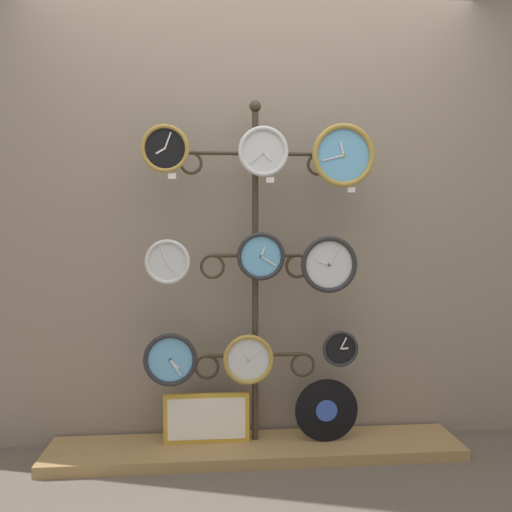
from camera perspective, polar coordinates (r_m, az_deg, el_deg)
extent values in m
plane|color=brown|center=(2.56, 0.76, -25.02)|extent=(12.00, 12.00, 0.00)
cube|color=gray|center=(2.83, -0.37, 7.06)|extent=(4.40, 0.04, 2.80)
cube|color=#9E7A4C|center=(2.86, 0.02, -21.18)|extent=(2.20, 0.36, 0.06)
cylinder|color=#382D1E|center=(2.92, -0.09, -21.06)|extent=(0.41, 0.41, 0.02)
cylinder|color=#382D1E|center=(2.68, -0.09, -3.02)|extent=(0.03, 0.03, 1.80)
sphere|color=#382D1E|center=(2.74, -0.09, 16.74)|extent=(0.06, 0.06, 0.06)
cylinder|color=#382D1E|center=(2.68, -3.76, 11.64)|extent=(0.34, 0.02, 0.02)
torus|color=#382D1E|center=(2.68, -7.43, 10.49)|extent=(0.12, 0.02, 0.12)
cylinder|color=#382D1E|center=(2.71, 3.54, 11.55)|extent=(0.34, 0.02, 0.02)
torus|color=#382D1E|center=(2.73, 7.09, 10.34)|extent=(0.12, 0.02, 0.12)
cylinder|color=#382D1E|center=(2.66, -2.55, 0.05)|extent=(0.23, 0.02, 0.02)
torus|color=#382D1E|center=(2.66, -5.01, -1.22)|extent=(0.13, 0.02, 0.13)
cylinder|color=#382D1E|center=(2.68, 2.35, 0.07)|extent=(0.23, 0.02, 0.02)
torus|color=#382D1E|center=(2.70, 4.75, -1.16)|extent=(0.13, 0.02, 0.13)
cylinder|color=#382D1E|center=(2.74, -2.86, -11.29)|extent=(0.26, 0.02, 0.02)
torus|color=#382D1E|center=(2.76, -5.63, -12.52)|extent=(0.14, 0.02, 0.14)
cylinder|color=#382D1E|center=(2.76, 2.65, -11.18)|extent=(0.26, 0.02, 0.02)
torus|color=#382D1E|center=(2.80, 5.36, -12.27)|extent=(0.14, 0.02, 0.14)
cylinder|color=black|center=(2.60, -10.33, 11.96)|extent=(0.22, 0.02, 0.22)
torus|color=#A58438|center=(2.58, -10.36, 12.01)|extent=(0.24, 0.02, 0.24)
cylinder|color=#A58438|center=(2.58, -10.36, 12.01)|extent=(0.01, 0.01, 0.01)
cube|color=silver|center=(2.58, -10.87, 11.70)|extent=(0.05, 0.00, 0.03)
cube|color=silver|center=(2.58, -10.03, 12.90)|extent=(0.04, 0.00, 0.08)
cylinder|color=silver|center=(2.60, 0.82, 11.82)|extent=(0.23, 0.02, 0.23)
torus|color=silver|center=(2.58, 0.86, 11.87)|extent=(0.26, 0.02, 0.26)
cylinder|color=silver|center=(2.58, 0.86, 11.87)|extent=(0.01, 0.01, 0.01)
cube|color=silver|center=(2.58, 1.27, 11.40)|extent=(0.04, 0.00, 0.05)
cube|color=silver|center=(2.57, 0.07, 11.25)|extent=(0.07, 0.00, 0.06)
cylinder|color=#60A8DB|center=(2.67, 9.89, 11.23)|extent=(0.30, 0.02, 0.30)
torus|color=#A58438|center=(2.65, 9.99, 11.27)|extent=(0.33, 0.03, 0.33)
cylinder|color=#A58438|center=(2.66, 9.98, 11.27)|extent=(0.02, 0.01, 0.02)
cube|color=silver|center=(2.66, 9.80, 12.02)|extent=(0.03, 0.00, 0.07)
cube|color=silver|center=(2.64, 8.78, 11.03)|extent=(0.11, 0.00, 0.04)
cylinder|color=silver|center=(2.58, -10.06, -0.64)|extent=(0.21, 0.02, 0.21)
torus|color=silver|center=(2.56, -10.09, -0.66)|extent=(0.23, 0.02, 0.23)
cylinder|color=silver|center=(2.56, -10.09, -0.66)|extent=(0.01, 0.01, 0.01)
cube|color=silver|center=(2.56, -9.78, -1.12)|extent=(0.04, 0.00, 0.05)
cube|color=silver|center=(2.56, -10.44, 0.18)|extent=(0.04, 0.00, 0.08)
cylinder|color=#60A8DB|center=(2.60, 0.55, -0.03)|extent=(0.23, 0.02, 0.23)
torus|color=#262628|center=(2.59, 0.58, -0.05)|extent=(0.25, 0.02, 0.25)
cylinder|color=#262628|center=(2.59, 0.58, -0.05)|extent=(0.01, 0.01, 0.01)
cube|color=silver|center=(2.58, 0.80, 0.52)|extent=(0.03, 0.00, 0.05)
cube|color=silver|center=(2.59, 1.43, -0.57)|extent=(0.08, 0.00, 0.05)
cylinder|color=silver|center=(2.65, 8.30, -0.95)|extent=(0.27, 0.02, 0.27)
torus|color=#262628|center=(2.64, 8.38, -0.98)|extent=(0.30, 0.03, 0.30)
cylinder|color=#262628|center=(2.64, 8.37, -0.98)|extent=(0.02, 0.01, 0.02)
cube|color=silver|center=(2.63, 7.72, -0.74)|extent=(0.06, 0.00, 0.03)
cube|color=silver|center=(2.64, 8.91, 0.05)|extent=(0.06, 0.00, 0.10)
cylinder|color=#60A8DB|center=(2.66, -9.74, -11.54)|extent=(0.25, 0.02, 0.25)
torus|color=#262628|center=(2.64, -9.77, -11.63)|extent=(0.28, 0.03, 0.28)
cylinder|color=#262628|center=(2.64, -9.77, -11.63)|extent=(0.02, 0.01, 0.02)
cube|color=silver|center=(2.65, -9.31, -12.10)|extent=(0.05, 0.00, 0.05)
cube|color=silver|center=(2.65, -9.18, -12.51)|extent=(0.06, 0.00, 0.09)
cylinder|color=silver|center=(2.68, -0.89, -11.68)|extent=(0.24, 0.02, 0.24)
torus|color=#A58438|center=(2.66, -0.87, -11.76)|extent=(0.27, 0.02, 0.27)
cylinder|color=#A58438|center=(2.66, -0.87, -11.76)|extent=(0.01, 0.01, 0.01)
cube|color=silver|center=(2.65, -1.01, -11.18)|extent=(0.02, 0.00, 0.06)
cube|color=silver|center=(2.65, -0.14, -11.06)|extent=(0.07, 0.00, 0.07)
cylinder|color=black|center=(2.75, 9.56, -10.35)|extent=(0.18, 0.02, 0.18)
torus|color=#262628|center=(2.73, 9.64, -10.42)|extent=(0.19, 0.02, 0.19)
cylinder|color=#262628|center=(2.73, 9.64, -10.42)|extent=(0.01, 0.01, 0.01)
cube|color=silver|center=(2.74, 10.08, -10.37)|extent=(0.04, 0.00, 0.01)
cube|color=silver|center=(2.73, 9.98, -9.79)|extent=(0.04, 0.00, 0.06)
cylinder|color=black|center=(2.83, 8.06, -17.08)|extent=(0.34, 0.01, 0.34)
cylinder|color=#334FB2|center=(2.82, 8.08, -17.11)|extent=(0.12, 0.00, 0.12)
cube|color=gold|center=(2.82, -5.66, -17.96)|extent=(0.46, 0.02, 0.27)
cube|color=white|center=(2.81, -5.66, -18.04)|extent=(0.41, 0.00, 0.22)
cube|color=white|center=(2.57, -9.58, 9.01)|extent=(0.04, 0.00, 0.03)
cube|color=white|center=(2.57, 1.63, 8.70)|extent=(0.04, 0.00, 0.03)
cube|color=white|center=(2.65, 10.86, 7.45)|extent=(0.04, 0.00, 0.03)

